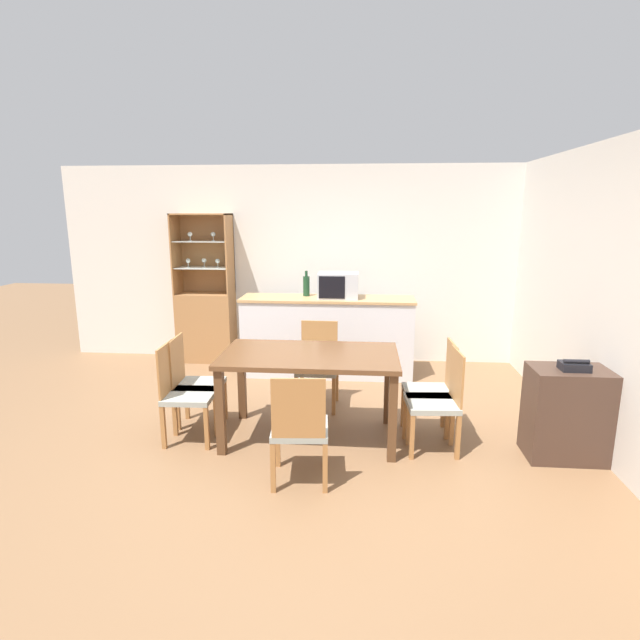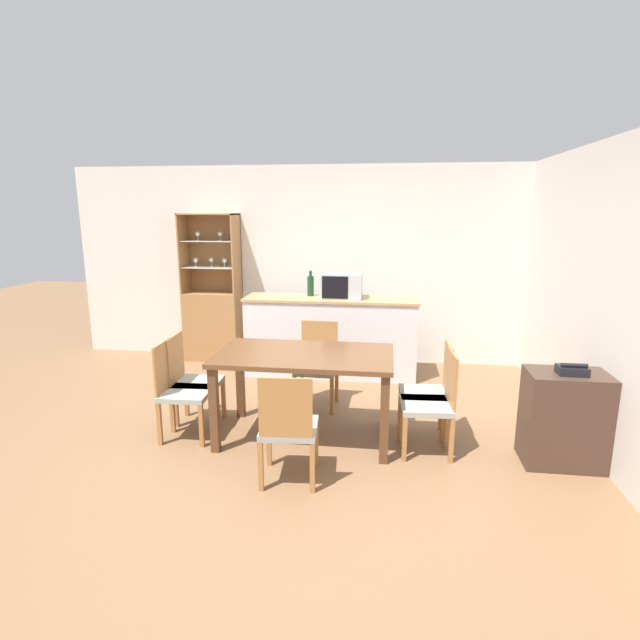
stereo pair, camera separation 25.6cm
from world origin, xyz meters
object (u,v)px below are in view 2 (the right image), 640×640
object	(u,v)px
microwave	(342,286)
dining_chair_head_near	(288,428)
telephone	(572,370)
display_cabinet	(213,316)
dining_table	(305,365)
dining_chair_head_far	(317,365)
wine_bottle	(311,285)
side_cabinet	(564,418)
dining_chair_side_left_near	(182,391)
dining_chair_side_right_near	(432,403)
dining_chair_side_left_far	(193,381)
dining_chair_side_right_far	(429,392)

from	to	relation	value
microwave	dining_chair_head_near	bearing A→B (deg)	-93.46
microwave	telephone	bearing A→B (deg)	-45.31
display_cabinet	dining_chair_head_near	size ratio (longest dim) A/B	2.25
dining_chair_head_near	microwave	distance (m)	2.60
dining_table	dining_chair_head_far	size ratio (longest dim) A/B	1.76
display_cabinet	wine_bottle	world-z (taller)	display_cabinet
dining_chair_head_near	wine_bottle	size ratio (longest dim) A/B	2.80
telephone	wine_bottle	bearing A→B (deg)	138.48
side_cabinet	telephone	distance (m)	0.42
dining_chair_side_left_near	side_cabinet	size ratio (longest dim) A/B	1.14
wine_bottle	dining_table	bearing A→B (deg)	-82.74
display_cabinet	dining_chair_head_far	bearing A→B (deg)	-42.28
dining_chair_side_left_near	dining_chair_side_right_near	bearing A→B (deg)	88.23
dining_chair_side_left_near	dining_chair_head_far	world-z (taller)	same
dining_chair_head_near	dining_chair_side_left_far	world-z (taller)	same
side_cabinet	dining_chair_side_right_far	bearing A→B (deg)	162.98
dining_chair_side_right_far	microwave	distance (m)	1.99
side_cabinet	telephone	size ratio (longest dim) A/B	3.53
wine_bottle	dining_chair_side_right_near	bearing A→B (deg)	-56.41
wine_bottle	side_cabinet	distance (m)	3.18
dining_chair_head_far	side_cabinet	world-z (taller)	dining_chair_head_far
dining_chair_side_left_far	dining_chair_side_right_far	world-z (taller)	same
dining_chair_side_right_near	wine_bottle	bearing A→B (deg)	29.40
dining_table	telephone	distance (m)	2.12
dining_chair_side_right_far	dining_chair_side_left_near	size ratio (longest dim) A/B	1.00
dining_chair_side_right_near	telephone	bearing A→B (deg)	-99.39
dining_table	telephone	xyz separation A→B (m)	(2.11, -0.22, 0.12)
display_cabinet	dining_table	size ratio (longest dim) A/B	1.28
display_cabinet	side_cabinet	distance (m)	4.44
dining_table	dining_chair_head_far	bearing A→B (deg)	89.90
dining_table	dining_chair_head_near	bearing A→B (deg)	-89.73
dining_chair_side_right_near	telephone	distance (m)	1.09
side_cabinet	display_cabinet	bearing A→B (deg)	147.08
dining_chair_side_right_near	dining_chair_side_left_near	distance (m)	2.16
dining_chair_head_near	side_cabinet	distance (m)	2.18
display_cabinet	wine_bottle	distance (m)	1.52
dining_table	side_cabinet	xyz separation A→B (m)	(2.10, -0.18, -0.30)
dining_table	display_cabinet	bearing A→B (deg)	126.05
dining_table	wine_bottle	size ratio (longest dim) A/B	4.93
dining_chair_side_left_far	dining_chair_side_left_near	size ratio (longest dim) A/B	1.00
dining_chair_side_left_far	dining_chair_side_left_near	bearing A→B (deg)	-3.30
wine_bottle	side_cabinet	bearing A→B (deg)	-41.08
dining_table	dining_chair_side_right_near	distance (m)	1.12
display_cabinet	side_cabinet	world-z (taller)	display_cabinet
display_cabinet	dining_chair_side_right_far	xyz separation A→B (m)	(2.70, -2.10, -0.16)
dining_table	dining_chair_side_right_far	xyz separation A→B (m)	(1.08, 0.13, -0.25)
display_cabinet	dining_chair_side_right_far	distance (m)	3.43
microwave	dining_chair_side_left_near	bearing A→B (deg)	-123.24
display_cabinet	dining_chair_head_far	distance (m)	2.20
dining_chair_side_right_far	dining_chair_head_far	distance (m)	1.25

